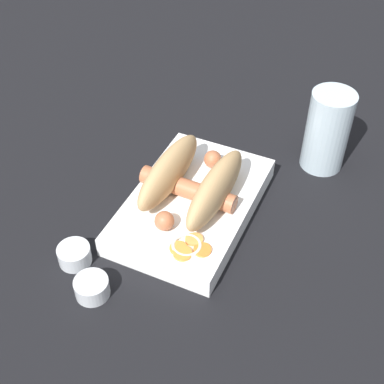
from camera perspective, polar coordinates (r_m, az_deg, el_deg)
ground_plane at (r=0.77m, az=0.00°, el=-2.21°), size 3.00×3.00×0.00m
food_tray at (r=0.76m, az=0.00°, el=-1.39°), size 0.25×0.16×0.03m
bread_roll at (r=0.73m, az=0.03°, el=1.39°), size 0.17×0.11×0.06m
sausage at (r=0.75m, az=-0.37°, el=0.46°), size 0.17×0.14×0.03m
pickled_veggies at (r=0.69m, az=-0.38°, el=-5.79°), size 0.06×0.06×0.00m
condiment_cup_near at (r=0.72m, az=-12.41°, el=-6.63°), size 0.04×0.04×0.02m
condiment_cup_far at (r=0.69m, az=-10.61°, el=-10.04°), size 0.04×0.04×0.02m
drink_glass at (r=0.84m, az=14.24°, el=6.34°), size 0.07×0.07×0.13m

